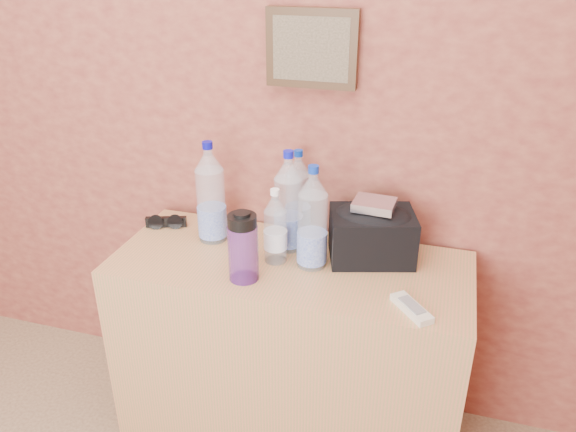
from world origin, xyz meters
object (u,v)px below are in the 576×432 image
object	(u,v)px
pet_large_d	(312,223)
nalgene_bottle	(243,247)
toiletry_bag	(372,233)
foil_packet	(374,204)
pet_small	(275,230)
ac_remote	(412,308)
pet_large_b	(298,198)
sunglasses	(166,222)
pet_large_a	(211,198)
dresser	(290,350)
pet_large_c	(288,206)

from	to	relation	value
pet_large_d	nalgene_bottle	world-z (taller)	pet_large_d
toiletry_bag	foil_packet	world-z (taller)	foil_packet
pet_small	ac_remote	bearing A→B (deg)	-19.50
pet_large_b	sunglasses	world-z (taller)	pet_large_b
pet_large_a	foil_packet	bearing A→B (deg)	2.40
pet_large_d	pet_small	distance (m)	0.13
sunglasses	dresser	bearing A→B (deg)	-31.34
pet_large_b	foil_packet	world-z (taller)	pet_large_b
pet_large_a	foil_packet	xyz separation A→B (m)	(0.56, 0.02, 0.04)
pet_large_d	toiletry_bag	xyz separation A→B (m)	(0.18, 0.10, -0.06)
pet_large_a	foil_packet	distance (m)	0.57
pet_large_c	pet_small	distance (m)	0.11
dresser	pet_large_c	distance (m)	0.54
pet_small	sunglasses	size ratio (longest dim) A/B	1.70
pet_large_d	nalgene_bottle	xyz separation A→B (m)	(-0.18, -0.14, -0.04)
pet_large_a	pet_large_d	distance (m)	0.39
pet_large_b	pet_large_c	xyz separation A→B (m)	(-0.00, -0.10, 0.01)
pet_large_c	foil_packet	size ratio (longest dim) A/B	2.71
dresser	ac_remote	xyz separation A→B (m)	(0.42, -0.17, 0.38)
pet_large_a	pet_large_c	size ratio (longest dim) A/B	1.03
ac_remote	toiletry_bag	size ratio (longest dim) A/B	0.56
dresser	pet_large_d	distance (m)	0.53
dresser	pet_large_c	world-z (taller)	pet_large_c
pet_large_a	nalgene_bottle	world-z (taller)	pet_large_a
toiletry_bag	pet_large_a	bearing A→B (deg)	166.52
dresser	pet_large_a	world-z (taller)	pet_large_a
nalgene_bottle	ac_remote	size ratio (longest dim) A/B	1.52
pet_large_b	foil_packet	xyz separation A→B (m)	(0.28, -0.10, 0.06)
sunglasses	pet_small	bearing A→B (deg)	-32.98
ac_remote	sunglasses	bearing A→B (deg)	-147.51
pet_large_b	sunglasses	xyz separation A→B (m)	(-0.49, -0.08, -0.12)
pet_large_d	foil_packet	world-z (taller)	pet_large_d
nalgene_bottle	ac_remote	bearing A→B (deg)	-3.20
pet_large_d	pet_large_c	bearing A→B (deg)	139.25
nalgene_bottle	toiletry_bag	xyz separation A→B (m)	(0.36, 0.25, -0.02)
pet_large_b	nalgene_bottle	world-z (taller)	pet_large_b
pet_large_a	ac_remote	world-z (taller)	pet_large_a
nalgene_bottle	pet_large_d	bearing A→B (deg)	37.49
pet_large_c	sunglasses	xyz separation A→B (m)	(-0.48, 0.02, -0.14)
pet_small	toiletry_bag	size ratio (longest dim) A/B	0.95
pet_small	foil_packet	distance (m)	0.33
dresser	pet_large_b	xyz separation A→B (m)	(-0.03, 0.20, 0.52)
dresser	toiletry_bag	size ratio (longest dim) A/B	4.37
pet_large_b	pet_large_d	size ratio (longest dim) A/B	0.92
pet_large_a	sunglasses	bearing A→B (deg)	169.81
dresser	ac_remote	bearing A→B (deg)	-21.97
pet_small	foil_packet	bearing A→B (deg)	19.19
pet_small	pet_large_d	bearing A→B (deg)	2.84
pet_large_b	sunglasses	size ratio (longest dim) A/B	2.12
pet_large_c	pet_small	world-z (taller)	pet_large_c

